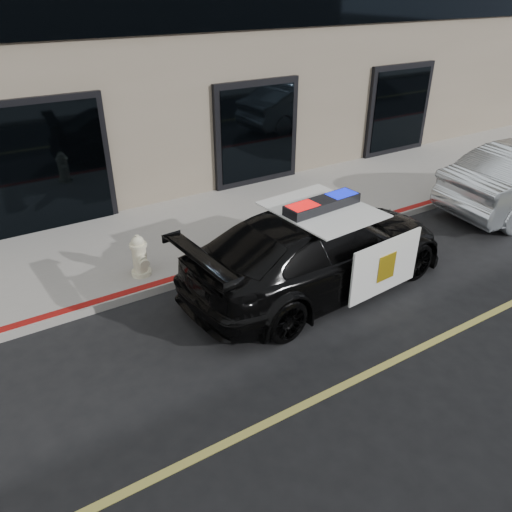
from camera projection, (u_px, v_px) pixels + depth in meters
ground at (245, 434)px, 6.06m from camera, size 120.00×120.00×0.00m
sidewalk_n at (110, 253)px, 9.92m from camera, size 60.00×3.50×0.15m
police_car at (319, 248)px, 8.67m from camera, size 2.87×5.42×1.67m
fire_hydrant at (140, 257)px, 8.89m from camera, size 0.36×0.50×0.79m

